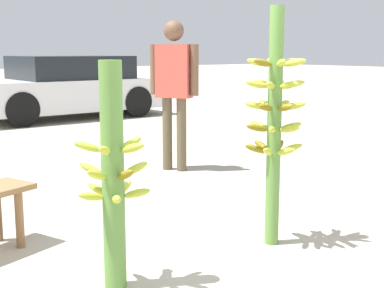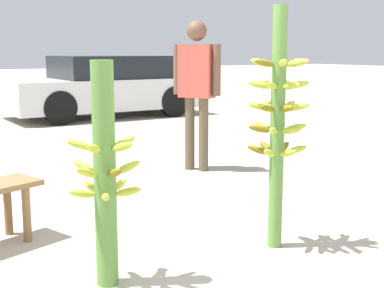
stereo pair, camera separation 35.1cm
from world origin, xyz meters
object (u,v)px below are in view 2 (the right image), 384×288
banana_stalk_left (105,174)px  vendor_person (197,81)px  banana_stalk_center (278,121)px  parked_car (105,87)px

banana_stalk_left → vendor_person: (2.10, 2.37, 0.37)m
banana_stalk_left → vendor_person: bearing=48.5°
banana_stalk_left → banana_stalk_center: bearing=-1.7°
banana_stalk_center → vendor_person: size_ratio=0.98×
parked_car → vendor_person: bearing=167.7°
banana_stalk_center → parked_car: bearing=76.2°
banana_stalk_center → parked_car: 8.13m
vendor_person → parked_car: 5.61m
vendor_person → parked_car: vendor_person is taller
banana_stalk_center → parked_car: (1.94, 7.89, -0.28)m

